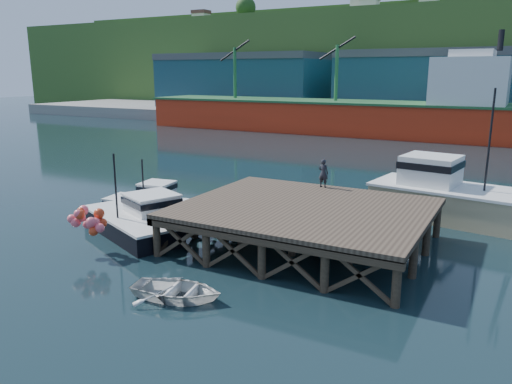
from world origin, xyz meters
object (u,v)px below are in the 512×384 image
Objects in this scene: dinghy at (177,290)px; boat_navy at (151,202)px; dockworker at (323,173)px; boat_black at (136,219)px; trawler at (469,196)px.

boat_navy is at bearing 31.93° from dinghy.
dockworker is at bearing 9.56° from boat_navy.
boat_black is at bearing -69.03° from boat_navy.
dinghy is (8.99, -9.27, -0.34)m from boat_navy.
dockworker is at bearing -143.47° from trawler.
boat_black reaches higher than dinghy.
boat_black is 10.93m from dockworker.
trawler is 8.68m from dockworker.
boat_black is 8.91m from dinghy.
trawler is at bearing 14.30° from boat_navy.
dinghy is (-8.82, -16.49, -1.23)m from trawler.
boat_navy is 4.24m from boat_black.
boat_navy is 19.24m from trawler.
trawler reaches higher than boat_black.
boat_black is at bearing 45.21° from dockworker.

